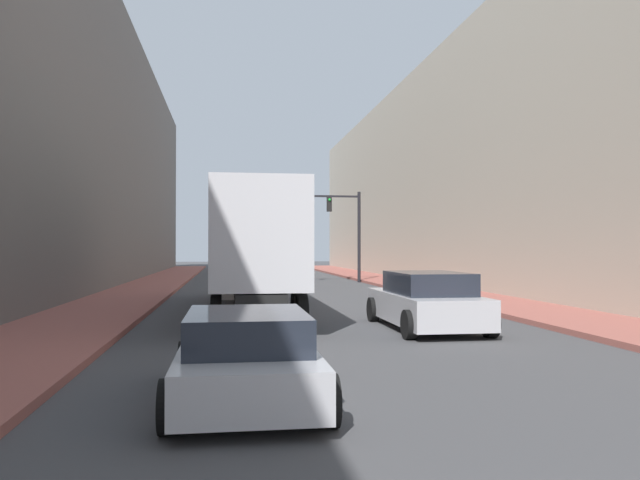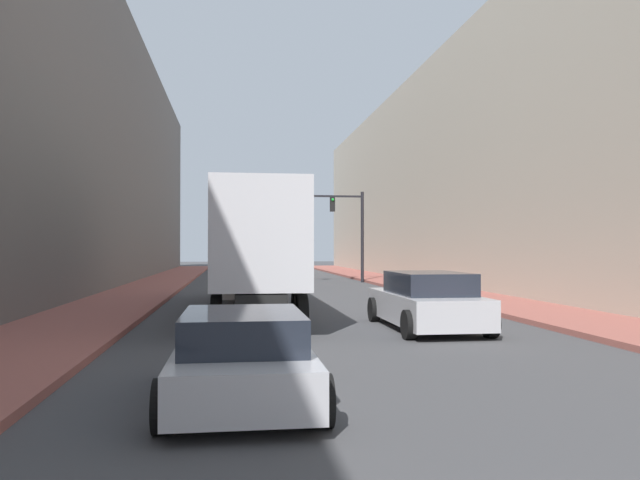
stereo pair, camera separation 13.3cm
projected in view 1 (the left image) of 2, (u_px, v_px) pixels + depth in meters
sidewalk_right at (422, 288)px, 32.39m from camera, size 3.31×80.00×0.15m
sidewalk_left at (142, 291)px, 30.33m from camera, size 3.31×80.00×0.15m
building_right at (506, 162)px, 33.16m from camera, size 6.00×80.00×13.49m
building_left at (42, 127)px, 29.76m from camera, size 6.00×80.00×15.88m
semi_truck at (251, 247)px, 21.38m from camera, size 2.43×14.54×3.87m
sedan_car at (247, 357)px, 8.72m from camera, size 2.08×4.22×1.26m
suv_car at (426, 301)px, 16.53m from camera, size 2.24×4.98×1.51m
traffic_signal_gantry at (324, 216)px, 38.94m from camera, size 7.72×0.35×5.70m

